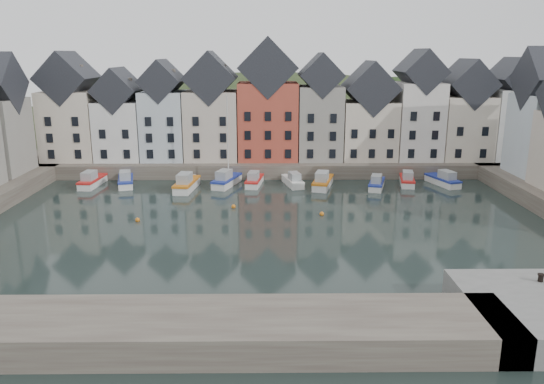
{
  "coord_description": "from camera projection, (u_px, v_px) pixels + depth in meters",
  "views": [
    {
      "loc": [
        -0.1,
        -51.29,
        17.48
      ],
      "look_at": [
        0.47,
        6.0,
        2.42
      ],
      "focal_mm": 35.0,
      "sensor_mm": 36.0,
      "label": 1
    }
  ],
  "objects": [
    {
      "name": "boat_j",
      "position": [
        443.0,
        180.0,
        72.22
      ],
      "size": [
        3.59,
        6.35,
        2.33
      ],
      "rotation": [
        0.0,
        0.0,
        0.3
      ],
      "color": "silver",
      "rests_on": "ground"
    },
    {
      "name": "boat_b",
      "position": [
        126.0,
        181.0,
        71.89
      ],
      "size": [
        3.34,
        6.46,
        2.37
      ],
      "rotation": [
        0.0,
        0.0,
        0.24
      ],
      "color": "silver",
      "rests_on": "ground"
    },
    {
      "name": "hillside",
      "position": [
        268.0,
        225.0,
        112.77
      ],
      "size": [
        153.6,
        70.4,
        64.0
      ],
      "color": "#233118",
      "rests_on": "ground"
    },
    {
      "name": "boat_e",
      "position": [
        254.0,
        181.0,
        72.11
      ],
      "size": [
        2.58,
        5.96,
        2.22
      ],
      "rotation": [
        0.0,
        0.0,
        -0.14
      ],
      "color": "silver",
      "rests_on": "ground"
    },
    {
      "name": "far_terrace",
      "position": [
        289.0,
        113.0,
        78.9
      ],
      "size": [
        72.37,
        8.16,
        17.78
      ],
      "color": "beige",
      "rests_on": "far_quay"
    },
    {
      "name": "boat_g",
      "position": [
        323.0,
        182.0,
        70.96
      ],
      "size": [
        3.62,
        6.89,
        2.53
      ],
      "rotation": [
        0.0,
        0.0,
        -0.25
      ],
      "color": "silver",
      "rests_on": "ground"
    },
    {
      "name": "boat_a",
      "position": [
        92.0,
        181.0,
        71.67
      ],
      "size": [
        2.38,
        6.37,
        2.4
      ],
      "rotation": [
        0.0,
        0.0,
        -0.07
      ],
      "color": "silver",
      "rests_on": "ground"
    },
    {
      "name": "mooring_buoys",
      "position": [
        232.0,
        213.0,
        59.13
      ],
      "size": [
        20.5,
        5.5,
        0.5
      ],
      "color": "#CB6D17",
      "rests_on": "ground"
    },
    {
      "name": "far_quay",
      "position": [
        267.0,
        162.0,
        82.81
      ],
      "size": [
        90.0,
        16.0,
        2.0
      ],
      "primitive_type": "cube",
      "color": "#4B4039",
      "rests_on": "ground"
    },
    {
      "name": "mooring_bollard",
      "position": [
        541.0,
        277.0,
        36.97
      ],
      "size": [
        0.48,
        0.48,
        0.56
      ],
      "color": "black",
      "rests_on": "near_quay"
    },
    {
      "name": "boat_h",
      "position": [
        377.0,
        184.0,
        70.45
      ],
      "size": [
        3.26,
        5.88,
        2.16
      ],
      "rotation": [
        0.0,
        0.0,
        -0.29
      ],
      "color": "silver",
      "rests_on": "ground"
    },
    {
      "name": "ground",
      "position": [
        268.0,
        230.0,
        54.05
      ],
      "size": [
        260.0,
        260.0,
        0.0
      ],
      "primitive_type": "plane",
      "color": "black",
      "rests_on": "ground"
    },
    {
      "name": "near_wall",
      "position": [
        106.0,
        331.0,
        32.42
      ],
      "size": [
        50.0,
        6.0,
        2.0
      ],
      "primitive_type": "cube",
      "color": "#4B4039",
      "rests_on": "ground"
    },
    {
      "name": "boat_c",
      "position": [
        186.0,
        184.0,
        69.7
      ],
      "size": [
        2.88,
        7.03,
        2.62
      ],
      "rotation": [
        0.0,
        0.0,
        -0.11
      ],
      "color": "silver",
      "rests_on": "ground"
    },
    {
      "name": "boat_f",
      "position": [
        293.0,
        181.0,
        71.94
      ],
      "size": [
        3.0,
        5.84,
        2.14
      ],
      "rotation": [
        0.0,
        0.0,
        0.24
      ],
      "color": "silver",
      "rests_on": "ground"
    },
    {
      "name": "boat_i",
      "position": [
        407.0,
        180.0,
        72.42
      ],
      "size": [
        2.87,
        6.03,
        2.22
      ],
      "rotation": [
        0.0,
        0.0,
        -0.19
      ],
      "color": "silver",
      "rests_on": "ground"
    },
    {
      "name": "boat_d",
      "position": [
        226.0,
        180.0,
        71.84
      ],
      "size": [
        3.96,
        6.85,
        12.51
      ],
      "rotation": [
        0.0,
        0.0,
        -0.32
      ],
      "color": "silver",
      "rests_on": "ground"
    }
  ]
}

